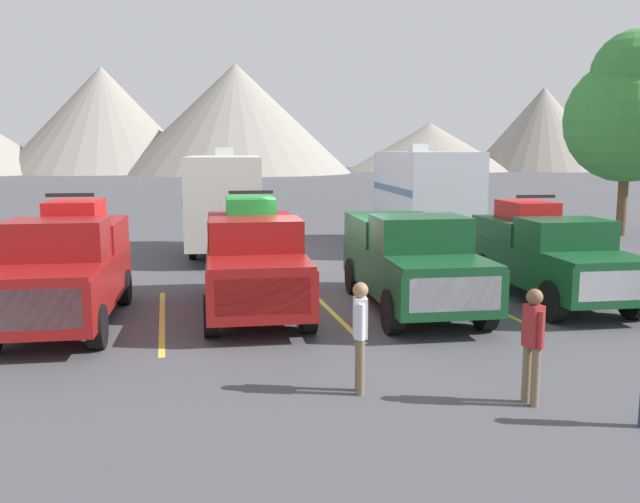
{
  "coord_description": "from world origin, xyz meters",
  "views": [
    {
      "loc": [
        -3.54,
        -14.94,
        3.61
      ],
      "look_at": [
        0.0,
        0.47,
        1.2
      ],
      "focal_mm": 37.69,
      "sensor_mm": 36.0,
      "label": 1
    }
  ],
  "objects_px": {
    "camper_trailer_a": "(225,199)",
    "pickup_truck_b": "(254,257)",
    "pickup_truck_a": "(66,266)",
    "pickup_truck_c": "(410,258)",
    "camper_trailer_b": "(424,193)",
    "person_b": "(533,338)",
    "person_c": "(360,330)",
    "pickup_truck_d": "(548,253)"
  },
  "relations": [
    {
      "from": "camper_trailer_a",
      "to": "pickup_truck_b",
      "type": "bearing_deg",
      "value": -90.48
    },
    {
      "from": "pickup_truck_a",
      "to": "pickup_truck_c",
      "type": "relative_size",
      "value": 0.95
    },
    {
      "from": "pickup_truck_c",
      "to": "camper_trailer_b",
      "type": "distance_m",
      "value": 9.91
    },
    {
      "from": "camper_trailer_b",
      "to": "person_b",
      "type": "bearing_deg",
      "value": -106.01
    },
    {
      "from": "pickup_truck_c",
      "to": "person_b",
      "type": "distance_m",
      "value": 5.99
    },
    {
      "from": "camper_trailer_a",
      "to": "camper_trailer_b",
      "type": "distance_m",
      "value": 7.35
    },
    {
      "from": "pickup_truck_a",
      "to": "pickup_truck_c",
      "type": "distance_m",
      "value": 7.47
    },
    {
      "from": "pickup_truck_a",
      "to": "camper_trailer_b",
      "type": "height_order",
      "value": "camper_trailer_b"
    },
    {
      "from": "person_c",
      "to": "pickup_truck_a",
      "type": "bearing_deg",
      "value": 132.05
    },
    {
      "from": "pickup_truck_c",
      "to": "pickup_truck_d",
      "type": "xyz_separation_m",
      "value": [
        3.57,
        0.1,
        -0.01
      ]
    },
    {
      "from": "camper_trailer_b",
      "to": "person_c",
      "type": "relative_size",
      "value": 4.56
    },
    {
      "from": "camper_trailer_a",
      "to": "camper_trailer_b",
      "type": "height_order",
      "value": "camper_trailer_b"
    },
    {
      "from": "camper_trailer_b",
      "to": "person_b",
      "type": "height_order",
      "value": "camper_trailer_b"
    },
    {
      "from": "pickup_truck_c",
      "to": "person_c",
      "type": "bearing_deg",
      "value": -117.95
    },
    {
      "from": "pickup_truck_b",
      "to": "camper_trailer_a",
      "type": "xyz_separation_m",
      "value": [
        0.07,
        8.1,
        0.74
      ]
    },
    {
      "from": "pickup_truck_d",
      "to": "person_b",
      "type": "distance_m",
      "value": 7.25
    },
    {
      "from": "pickup_truck_b",
      "to": "camper_trailer_a",
      "type": "distance_m",
      "value": 8.14
    },
    {
      "from": "pickup_truck_b",
      "to": "camper_trailer_b",
      "type": "xyz_separation_m",
      "value": [
        7.41,
        8.43,
        0.81
      ]
    },
    {
      "from": "pickup_truck_a",
      "to": "camper_trailer_b",
      "type": "bearing_deg",
      "value": 37.48
    },
    {
      "from": "camper_trailer_a",
      "to": "camper_trailer_b",
      "type": "xyz_separation_m",
      "value": [
        7.34,
        0.33,
        0.07
      ]
    },
    {
      "from": "pickup_truck_d",
      "to": "person_c",
      "type": "xyz_separation_m",
      "value": [
        -6.21,
        -5.09,
        -0.17
      ]
    },
    {
      "from": "pickup_truck_a",
      "to": "person_c",
      "type": "xyz_separation_m",
      "value": [
        4.81,
        -5.33,
        -0.25
      ]
    },
    {
      "from": "camper_trailer_a",
      "to": "person_b",
      "type": "distance_m",
      "value": 15.05
    },
    {
      "from": "pickup_truck_c",
      "to": "camper_trailer_a",
      "type": "xyz_separation_m",
      "value": [
        -3.43,
        8.74,
        0.79
      ]
    },
    {
      "from": "pickup_truck_b",
      "to": "pickup_truck_d",
      "type": "bearing_deg",
      "value": -4.34
    },
    {
      "from": "pickup_truck_a",
      "to": "person_c",
      "type": "relative_size",
      "value": 3.25
    },
    {
      "from": "pickup_truck_b",
      "to": "camper_trailer_b",
      "type": "bearing_deg",
      "value": 48.68
    },
    {
      "from": "camper_trailer_b",
      "to": "person_c",
      "type": "xyz_separation_m",
      "value": [
        -6.56,
        -14.05,
        -1.04
      ]
    },
    {
      "from": "pickup_truck_b",
      "to": "pickup_truck_c",
      "type": "height_order",
      "value": "pickup_truck_b"
    },
    {
      "from": "pickup_truck_a",
      "to": "person_b",
      "type": "xyz_separation_m",
      "value": [
        7.06,
        -6.32,
        -0.25
      ]
    },
    {
      "from": "pickup_truck_a",
      "to": "pickup_truck_c",
      "type": "height_order",
      "value": "pickup_truck_a"
    },
    {
      "from": "pickup_truck_b",
      "to": "person_c",
      "type": "bearing_deg",
      "value": -81.38
    },
    {
      "from": "pickup_truck_b",
      "to": "pickup_truck_c",
      "type": "distance_m",
      "value": 3.56
    },
    {
      "from": "pickup_truck_d",
      "to": "camper_trailer_a",
      "type": "distance_m",
      "value": 11.15
    },
    {
      "from": "person_b",
      "to": "person_c",
      "type": "relative_size",
      "value": 1.0
    },
    {
      "from": "pickup_truck_b",
      "to": "camper_trailer_b",
      "type": "distance_m",
      "value": 11.25
    },
    {
      "from": "pickup_truck_d",
      "to": "person_c",
      "type": "bearing_deg",
      "value": -140.68
    },
    {
      "from": "pickup_truck_c",
      "to": "person_c",
      "type": "relative_size",
      "value": 3.42
    },
    {
      "from": "camper_trailer_a",
      "to": "person_c",
      "type": "relative_size",
      "value": 4.36
    },
    {
      "from": "pickup_truck_a",
      "to": "camper_trailer_a",
      "type": "bearing_deg",
      "value": 64.37
    },
    {
      "from": "pickup_truck_c",
      "to": "camper_trailer_b",
      "type": "height_order",
      "value": "camper_trailer_b"
    },
    {
      "from": "pickup_truck_d",
      "to": "person_b",
      "type": "xyz_separation_m",
      "value": [
        -3.97,
        -6.07,
        -0.17
      ]
    }
  ]
}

